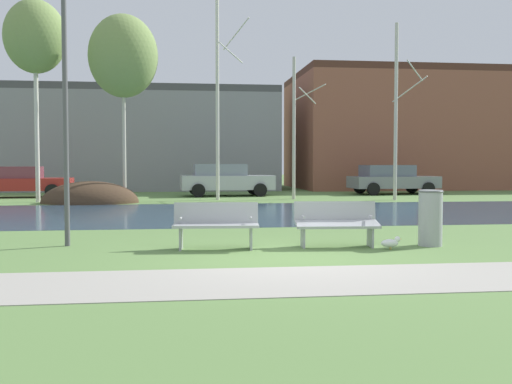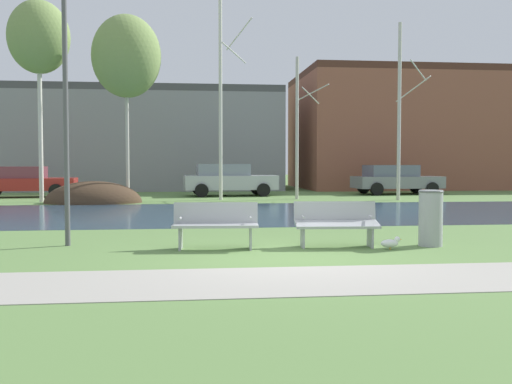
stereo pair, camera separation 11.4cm
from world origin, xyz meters
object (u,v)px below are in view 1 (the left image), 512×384
object	(u,v)px
bench_left	(216,224)
parked_hatch_third_grey	(391,179)
bench_right	(336,223)
parked_van_nearest_red	(18,181)
trash_bin	(430,217)
streetlamp	(64,38)
seagull	(391,243)
parked_sedan_second_silver	(225,179)

from	to	relation	value
bench_left	parked_hatch_third_grey	world-z (taller)	parked_hatch_third_grey
bench_left	bench_right	bearing A→B (deg)	0.00
bench_right	parked_hatch_third_grey	distance (m)	19.90
parked_van_nearest_red	parked_hatch_third_grey	xyz separation A→B (m)	(18.39, 0.38, 0.02)
trash_bin	bench_left	bearing A→B (deg)	178.92
trash_bin	bench_right	bearing A→B (deg)	177.57
bench_right	parked_hatch_third_grey	bearing A→B (deg)	66.98
bench_right	streetlamp	size ratio (longest dim) A/B	0.27
bench_right	streetlamp	bearing A→B (deg)	171.46
bench_right	trash_bin	world-z (taller)	trash_bin
bench_right	parked_van_nearest_red	size ratio (longest dim) A/B	0.34
parked_hatch_third_grey	parked_van_nearest_red	bearing A→B (deg)	-178.82
bench_left	parked_hatch_third_grey	xyz separation A→B (m)	(10.10, 18.31, 0.32)
trash_bin	parked_hatch_third_grey	distance (m)	19.32
seagull	streetlamp	xyz separation A→B (m)	(-6.10, 1.26, 3.88)
bench_left	seagull	bearing A→B (deg)	-8.44
seagull	parked_van_nearest_red	xyz separation A→B (m)	(-11.52, 18.41, 0.63)
trash_bin	streetlamp	bearing A→B (deg)	173.06
trash_bin	parked_hatch_third_grey	size ratio (longest dim) A/B	0.24
trash_bin	parked_sedan_second_silver	distance (m)	18.06
streetlamp	seagull	bearing A→B (deg)	-11.67
bench_right	seagull	bearing A→B (deg)	-27.66
trash_bin	parked_van_nearest_red	size ratio (longest dim) A/B	0.23
seagull	parked_sedan_second_silver	size ratio (longest dim) A/B	0.09
bench_left	streetlamp	world-z (taller)	streetlamp
seagull	parked_van_nearest_red	size ratio (longest dim) A/B	0.09
parked_van_nearest_red	parked_hatch_third_grey	world-z (taller)	parked_hatch_third_grey
bench_left	parked_van_nearest_red	distance (m)	19.75
bench_right	parked_van_nearest_red	world-z (taller)	parked_van_nearest_red
bench_right	parked_hatch_third_grey	world-z (taller)	parked_hatch_third_grey
bench_left	bench_right	xyz separation A→B (m)	(2.32, 0.00, 0.00)
seagull	streetlamp	size ratio (longest dim) A/B	0.07
parked_sedan_second_silver	parked_hatch_third_grey	size ratio (longest dim) A/B	1.01
streetlamp	parked_hatch_third_grey	distance (m)	22.04
bench_left	parked_sedan_second_silver	xyz separation A→B (m)	(1.47, 17.77, 0.34)
bench_right	streetlamp	xyz separation A→B (m)	(-5.18, 0.78, 3.54)
bench_left	bench_right	size ratio (longest dim) A/B	1.00
bench_left	parked_sedan_second_silver	size ratio (longest dim) A/B	0.36
trash_bin	streetlamp	world-z (taller)	streetlamp
streetlamp	parked_sedan_second_silver	xyz separation A→B (m)	(4.33, 17.00, -3.20)
seagull	streetlamp	distance (m)	7.34
bench_right	parked_sedan_second_silver	world-z (taller)	parked_sedan_second_silver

